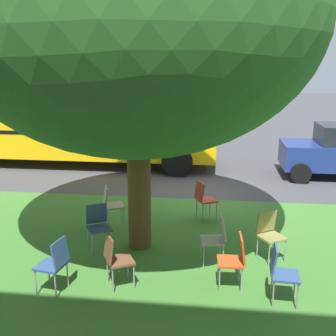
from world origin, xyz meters
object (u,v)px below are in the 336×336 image
at_px(chair_1, 98,223).
at_px(chair_8, 115,257).
at_px(chair_6, 55,261).
at_px(chair_2, 235,257).
at_px(chair_3, 270,232).
at_px(chair_4, 111,203).
at_px(chair_5, 217,236).
at_px(street_tree, 136,19).
at_px(school_bus, 67,114).
at_px(chair_0, 204,197).
at_px(chair_7, 281,270).

xyz_separation_m(chair_1, chair_8, (-0.67, 1.32, 0.00)).
bearing_deg(chair_6, chair_1, -97.76).
relative_size(chair_1, chair_6, 1.00).
xyz_separation_m(chair_2, chair_3, (-0.65, -1.09, 0.00)).
distance_m(chair_4, chair_8, 2.63).
bearing_deg(chair_2, chair_1, -23.36).
height_order(chair_1, chair_6, same).
xyz_separation_m(chair_5, chair_8, (1.57, 1.01, 0.00)).
bearing_deg(street_tree, chair_4, -49.62).
relative_size(street_tree, chair_6, 7.48).
height_order(chair_3, chair_5, same).
distance_m(chair_3, chair_8, 2.85).
height_order(chair_2, chair_3, same).
bearing_deg(chair_8, school_bus, -65.00).
distance_m(chair_1, school_bus, 7.41).
distance_m(chair_3, school_bus, 9.20).
xyz_separation_m(chair_4, chair_6, (0.15, 2.79, 0.00)).
distance_m(chair_0, chair_3, 2.23).
distance_m(street_tree, chair_7, 4.72).
bearing_deg(chair_8, chair_7, 177.34).
height_order(chair_1, chair_5, same).
height_order(street_tree, chair_2, street_tree).
bearing_deg(chair_2, chair_4, -41.43).
bearing_deg(chair_6, chair_2, -169.94).
xyz_separation_m(chair_2, chair_4, (2.61, -2.30, 0.00)).
distance_m(chair_0, chair_8, 3.39).
height_order(chair_4, chair_5, same).
relative_size(chair_1, chair_3, 1.00).
height_order(chair_0, chair_6, same).
bearing_deg(chair_7, chair_5, -49.78).
relative_size(chair_4, chair_6, 1.00).
distance_m(chair_1, chair_4, 1.21).
bearing_deg(chair_3, chair_4, -20.36).
distance_m(chair_5, chair_7, 1.47).
bearing_deg(chair_4, school_bus, -61.34).
relative_size(chair_0, chair_2, 1.00).
height_order(chair_0, chair_8, same).
distance_m(chair_2, chair_3, 1.27).
height_order(chair_8, school_bus, school_bus).
xyz_separation_m(chair_4, chair_5, (-2.31, 1.51, 0.00)).
xyz_separation_m(chair_7, chair_8, (2.53, -0.12, 0.00)).
distance_m(chair_0, chair_4, 2.10).
xyz_separation_m(street_tree, chair_6, (0.98, 1.81, -3.69)).
height_order(chair_1, chair_2, same).
xyz_separation_m(chair_3, chair_5, (0.95, 0.30, 0.00)).
bearing_deg(school_bus, chair_0, 135.96).
xyz_separation_m(chair_5, chair_6, (2.46, 1.28, 0.00)).
height_order(chair_3, chair_7, same).
distance_m(chair_0, chair_2, 2.99).
relative_size(chair_3, chair_7, 1.00).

